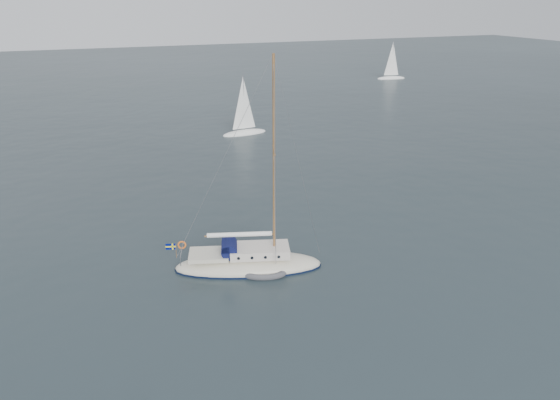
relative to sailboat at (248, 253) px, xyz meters
name	(u,v)px	position (x,y,z in m)	size (l,w,h in m)	color
ground	(297,276)	(2.28, -2.00, -0.99)	(300.00, 300.00, 0.00)	black
sailboat	(248,253)	(0.00, 0.00, 0.00)	(9.15, 2.74, 13.03)	beige
dinghy	(265,274)	(0.53, -1.31, -0.83)	(2.55, 1.15, 0.37)	#545358
distant_yacht_b	(392,62)	(50.17, 62.54, 2.20)	(5.63, 3.00, 7.45)	white
distant_yacht_c	(244,107)	(10.28, 31.56, 2.12)	(5.48, 2.92, 7.27)	white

